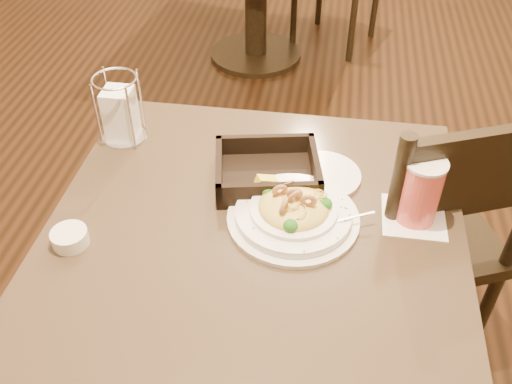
# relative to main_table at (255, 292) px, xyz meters

# --- Properties ---
(main_table) EXTENTS (0.90, 0.90, 0.71)m
(main_table) POSITION_rel_main_table_xyz_m (0.00, 0.00, 0.00)
(main_table) COLOR black
(main_table) RESTS_ON ground
(dining_chair_near) EXTENTS (0.55, 0.55, 0.93)m
(dining_chair_near) POSITION_rel_main_table_xyz_m (0.41, 0.27, 0.01)
(dining_chair_near) COLOR black
(dining_chair_near) RESTS_ON ground
(pasta_bowl) EXTENTS (0.32, 0.29, 0.09)m
(pasta_bowl) POSITION_rel_main_table_xyz_m (0.08, 0.03, 0.25)
(pasta_bowl) COLOR white
(pasta_bowl) RESTS_ON main_table
(drink_glass) EXTENTS (0.14, 0.14, 0.15)m
(drink_glass) POSITION_rel_main_table_xyz_m (0.34, 0.08, 0.30)
(drink_glass) COLOR white
(drink_glass) RESTS_ON main_table
(bread_basket) EXTENTS (0.27, 0.24, 0.07)m
(bread_basket) POSITION_rel_main_table_xyz_m (0.01, 0.15, 0.25)
(bread_basket) COLOR black
(bread_basket) RESTS_ON main_table
(napkin_caddy) EXTENTS (0.11, 0.11, 0.18)m
(napkin_caddy) POSITION_rel_main_table_xyz_m (-0.38, 0.27, 0.30)
(napkin_caddy) COLOR silver
(napkin_caddy) RESTS_ON main_table
(side_plate) EXTENTS (0.21, 0.21, 0.01)m
(side_plate) POSITION_rel_main_table_xyz_m (0.13, 0.19, 0.23)
(side_plate) COLOR white
(side_plate) RESTS_ON main_table
(butter_ramekin) EXTENTS (0.09, 0.09, 0.03)m
(butter_ramekin) POSITION_rel_main_table_xyz_m (-0.37, -0.11, 0.24)
(butter_ramekin) COLOR white
(butter_ramekin) RESTS_ON main_table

